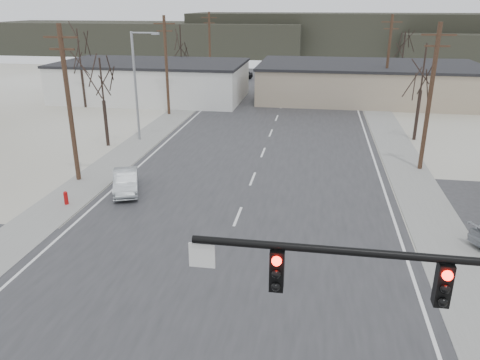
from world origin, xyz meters
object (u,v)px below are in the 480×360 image
(sedan_crossing, at_px, (126,181))
(car_far_a, at_px, (298,92))
(fire_hydrant, at_px, (66,198))
(car_far_b, at_px, (243,75))

(sedan_crossing, relative_size, car_far_a, 0.84)
(sedan_crossing, bearing_deg, fire_hydrant, -158.02)
(car_far_a, bearing_deg, sedan_crossing, 77.62)
(car_far_a, bearing_deg, car_far_b, -52.65)
(car_far_a, xyz_separation_m, car_far_b, (-9.05, 13.25, -0.02))
(fire_hydrant, distance_m, sedan_crossing, 3.69)
(fire_hydrant, distance_m, car_far_a, 37.30)
(fire_hydrant, bearing_deg, car_far_b, 86.82)
(sedan_crossing, distance_m, car_far_a, 34.12)
(car_far_b, bearing_deg, fire_hydrant, -69.84)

